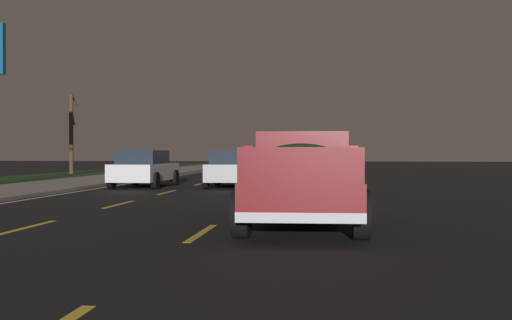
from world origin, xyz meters
TOP-DOWN VIEW (x-y plane):
  - ground at (27.00, 0.00)m, footprint 144.00×144.00m
  - sidewalk_shoulder at (27.00, 7.45)m, footprint 108.00×4.00m
  - lane_markings at (30.34, 3.07)m, footprint 108.00×7.04m
  - pickup_truck at (11.13, -3.50)m, footprint 5.48×2.38m
  - sedan_silver at (24.30, -0.10)m, footprint 4.44×2.09m
  - sedan_blue at (21.45, -3.68)m, footprint 4.45×2.10m
  - sedan_white at (23.84, 3.58)m, footprint 4.42×2.05m
  - bare_tree_far at (38.56, 13.17)m, footprint 1.04×0.78m

SIDE VIEW (x-z plane):
  - ground at x=27.00m, z-range 0.00..0.00m
  - lane_markings at x=30.34m, z-range 0.00..0.01m
  - sidewalk_shoulder at x=27.00m, z-range 0.00..0.12m
  - sedan_silver at x=24.30m, z-range 0.01..1.55m
  - sedan_blue at x=21.45m, z-range 0.01..1.55m
  - sedan_white at x=23.84m, z-range 0.01..1.55m
  - pickup_truck at x=11.13m, z-range 0.05..1.92m
  - bare_tree_far at x=38.56m, z-range 0.08..5.60m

